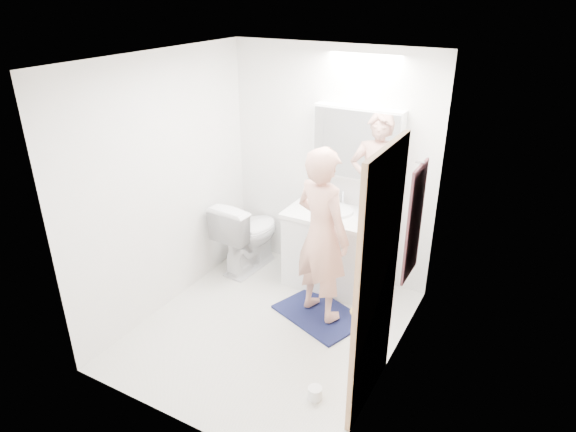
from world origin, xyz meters
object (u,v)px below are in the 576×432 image
Objects in this scene: toothbrush_cup at (365,208)px; toilet_paper_roll at (315,393)px; soap_bottle_b at (329,196)px; toilet at (248,234)px; soap_bottle_a at (315,192)px; person at (322,235)px; vanity_cabinet at (332,251)px; medicine_cabinet at (357,143)px.

toilet_paper_roll is at bearing -80.11° from toothbrush_cup.
toothbrush_cup is at bearing -2.82° from soap_bottle_b.
toilet_paper_roll is (0.30, -1.71, -0.82)m from toothbrush_cup.
toothbrush_cup is at bearing -162.68° from toilet.
soap_bottle_a is 0.16m from soap_bottle_b.
toilet_paper_roll is at bearing -63.28° from soap_bottle_a.
toilet is 0.50× the size of person.
soap_bottle_b is (0.15, 0.03, -0.03)m from soap_bottle_a.
person reaches higher than vanity_cabinet.
soap_bottle_a is at bearing -171.69° from medicine_cabinet.
person reaches higher than toilet_paper_roll.
toilet_paper_roll is at bearing -75.85° from medicine_cabinet.
soap_bottle_a reaches higher than vanity_cabinet.
medicine_cabinet is at bearing 59.47° from vanity_cabinet.
soap_bottle_a is at bearing -168.68° from soap_bottle_b.
medicine_cabinet reaches higher than soap_bottle_a.
medicine_cabinet is 1.07× the size of toilet.
soap_bottle_b is (-0.14, 0.18, 0.52)m from vanity_cabinet.
toilet is (-0.95, -0.11, 0.02)m from vanity_cabinet.
medicine_cabinet is at bearing -68.43° from person.
vanity_cabinet is 1.09× the size of toilet.
toilet is 3.38× the size of soap_bottle_a.
medicine_cabinet is at bearing 8.31° from soap_bottle_a.
toilet is at bearing -2.11° from person.
soap_bottle_a is at bearing -153.63° from toilet.
soap_bottle_b is 1.89× the size of toothbrush_cup.
medicine_cabinet reaches higher than vanity_cabinet.
toothbrush_cup is at bearing -79.65° from person.
toilet is 1.26m from person.
toothbrush_cup is (1.22, 0.28, 0.46)m from toilet.
soap_bottle_b is 1.72× the size of toilet_paper_roll.
soap_bottle_b reaches higher than vanity_cabinet.
vanity_cabinet reaches higher than toilet_paper_roll.
toilet is 1.00m from soap_bottle_b.
medicine_cabinet is at bearing 160.98° from toothbrush_cup.
toothbrush_cup is 1.91m from toilet_paper_roll.
soap_bottle_a is at bearing 152.41° from vanity_cabinet.
person is 16.27× the size of toothbrush_cup.
soap_bottle_a is at bearing -38.87° from person.
person is 0.74m from toothbrush_cup.
soap_bottle_a is at bearing 116.72° from toilet_paper_roll.
person is 0.80m from soap_bottle_b.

